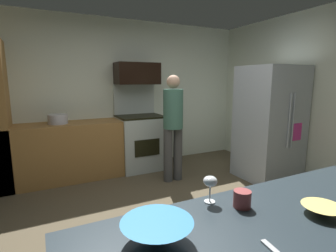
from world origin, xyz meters
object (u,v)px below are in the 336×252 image
object	(u,v)px
mixing_bowl_large	(322,210)
wine_glass_mid	(210,183)
refrigerator	(269,123)
mixing_bowl_prep	(157,232)
oven_range	(140,140)
person_cook	(173,123)
stock_pot	(58,119)
mug_coffee	(242,199)
microwave	(137,74)

from	to	relation	value
mixing_bowl_large	wine_glass_mid	xyz separation A→B (m)	(-0.42, 0.36, 0.09)
refrigerator	mixing_bowl_prep	xyz separation A→B (m)	(-2.85, -2.03, 0.06)
mixing_bowl_prep	wine_glass_mid	bearing A→B (deg)	26.72
oven_range	refrigerator	size ratio (longest dim) A/B	0.84
refrigerator	mixing_bowl_large	xyz separation A→B (m)	(-2.03, -2.19, 0.04)
oven_range	person_cook	bearing A→B (deg)	-71.95
stock_pot	refrigerator	bearing A→B (deg)	-23.74
person_cook	mug_coffee	bearing A→B (deg)	-109.72
mixing_bowl_prep	stock_pot	distance (m)	3.36
mug_coffee	person_cook	bearing A→B (deg)	70.28
oven_range	mixing_bowl_large	size ratio (longest dim) A/B	7.61
microwave	person_cook	xyz separation A→B (m)	(0.25, -0.86, -0.75)
oven_range	stock_pot	bearing A→B (deg)	179.72
oven_range	mug_coffee	size ratio (longest dim) A/B	16.28
person_cook	mug_coffee	distance (m)	2.65
microwave	refrigerator	distance (m)	2.33
mixing_bowl_large	person_cook	bearing A→B (deg)	77.79
oven_range	microwave	bearing A→B (deg)	90.00
oven_range	person_cook	distance (m)	0.91
person_cook	mixing_bowl_large	bearing A→B (deg)	-102.21
mixing_bowl_prep	stock_pot	bearing A→B (deg)	92.64
mixing_bowl_large	wine_glass_mid	distance (m)	0.56
refrigerator	wine_glass_mid	distance (m)	3.06
refrigerator	mug_coffee	bearing A→B (deg)	-140.06
refrigerator	wine_glass_mid	bearing A→B (deg)	-143.21
oven_range	wine_glass_mid	distance (m)	3.28
mixing_bowl_prep	stock_pot	world-z (taller)	stock_pot
person_cook	mixing_bowl_prep	distance (m)	2.94
refrigerator	microwave	bearing A→B (deg)	140.30
wine_glass_mid	stock_pot	distance (m)	3.20
microwave	stock_pot	size ratio (longest dim) A/B	2.58
wine_glass_mid	stock_pot	bearing A→B (deg)	100.04
wine_glass_mid	mug_coffee	xyz separation A→B (m)	(0.12, -0.12, -0.07)
oven_range	microwave	world-z (taller)	microwave
mixing_bowl_prep	mug_coffee	size ratio (longest dim) A/B	3.27
microwave	person_cook	size ratio (longest dim) A/B	0.45
stock_pot	oven_range	bearing A→B (deg)	-0.28
mixing_bowl_prep	person_cook	bearing A→B (deg)	61.20
person_cook	stock_pot	xyz separation A→B (m)	(-1.57, 0.78, 0.06)
mixing_bowl_prep	wine_glass_mid	xyz separation A→B (m)	(0.40, 0.20, 0.06)
wine_glass_mid	refrigerator	bearing A→B (deg)	36.79
microwave	mixing_bowl_large	world-z (taller)	microwave
person_cook	mug_coffee	world-z (taller)	person_cook
refrigerator	stock_pot	bearing A→B (deg)	156.26
oven_range	mixing_bowl_prep	xyz separation A→B (m)	(-1.16, -3.35, 0.44)
mug_coffee	stock_pot	bearing A→B (deg)	101.69
mug_coffee	wine_glass_mid	bearing A→B (deg)	134.89
person_cook	wine_glass_mid	bearing A→B (deg)	-113.11
microwave	mixing_bowl_large	xyz separation A→B (m)	(-0.34, -3.59, -0.74)
wine_glass_mid	mug_coffee	distance (m)	0.18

